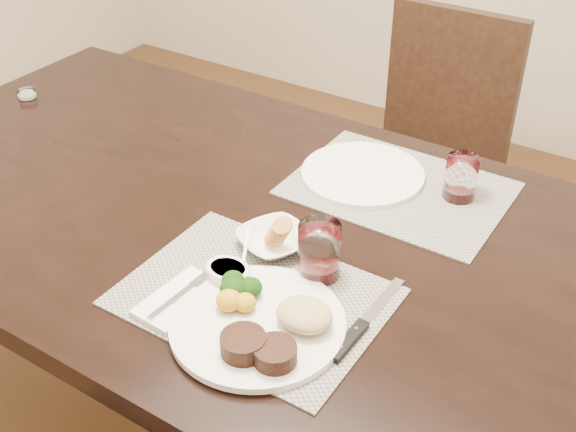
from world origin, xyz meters
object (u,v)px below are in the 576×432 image
Objects in this scene: cracker_bowl at (275,240)px; far_plate at (363,174)px; steak_knife at (357,331)px; chair_far at (432,142)px; wine_glass_near at (319,253)px; dinner_plate at (263,324)px.

far_plate is at bearing 86.54° from cracker_bowl.
steak_knife is 0.51m from far_plate.
chair_far is at bearing 107.22° from steak_knife.
chair_far is 8.26× the size of wine_glass_near.
dinner_plate is at bearing -147.61° from steak_knife.
chair_far is at bearing 94.00° from cracker_bowl.
wine_glass_near reaches higher than cracker_bowl.
wine_glass_near is at bearing 144.83° from steak_knife.
chair_far reaches higher than wine_glass_near.
wine_glass_near is 0.39× the size of far_plate.
dinner_plate reaches higher than steak_knife.
wine_glass_near reaches higher than dinner_plate.
cracker_bowl is 0.64× the size of far_plate.
wine_glass_near is at bearing -79.78° from chair_far.
dinner_plate is at bearing -61.05° from cracker_bowl.
steak_knife is 0.28m from cracker_bowl.
dinner_plate is 2.76× the size of wine_glass_near.
far_plate is at bearing 104.98° from wine_glass_near.
wine_glass_near reaches higher than steak_knife.
far_plate is at bearing 118.17° from steak_knife.
cracker_bowl is at bearing 129.27° from dinner_plate.
chair_far is at bearing 100.22° from wine_glass_near.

